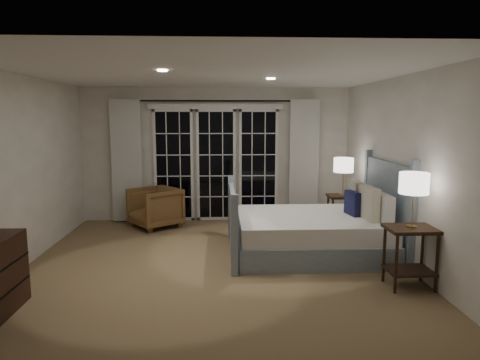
{
  "coord_description": "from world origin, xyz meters",
  "views": [
    {
      "loc": [
        0.06,
        -5.58,
        1.94
      ],
      "look_at": [
        0.36,
        0.53,
        1.05
      ],
      "focal_mm": 32.0,
      "sensor_mm": 36.0,
      "label": 1
    }
  ],
  "objects_px": {
    "nightstand_left": "(410,247)",
    "lamp_left": "(414,184)",
    "nightstand_right": "(342,208)",
    "lamp_right": "(344,165)",
    "armchair": "(155,207)",
    "bed": "(314,231)"
  },
  "relations": [
    {
      "from": "nightstand_left",
      "to": "lamp_left",
      "type": "height_order",
      "value": "lamp_left"
    },
    {
      "from": "nightstand_left",
      "to": "nightstand_right",
      "type": "height_order",
      "value": "nightstand_left"
    },
    {
      "from": "nightstand_right",
      "to": "lamp_right",
      "type": "height_order",
      "value": "lamp_right"
    },
    {
      "from": "lamp_left",
      "to": "lamp_right",
      "type": "distance_m",
      "value": 2.46
    },
    {
      "from": "nightstand_left",
      "to": "nightstand_right",
      "type": "xyz_separation_m",
      "value": [
        -0.08,
        2.45,
        -0.05
      ]
    },
    {
      "from": "lamp_right",
      "to": "armchair",
      "type": "bearing_deg",
      "value": 172.13
    },
    {
      "from": "bed",
      "to": "nightstand_right",
      "type": "relative_size",
      "value": 3.59
    },
    {
      "from": "armchair",
      "to": "lamp_left",
      "type": "bearing_deg",
      "value": 10.65
    },
    {
      "from": "nightstand_right",
      "to": "lamp_right",
      "type": "xyz_separation_m",
      "value": [
        0.0,
        -0.0,
        0.73
      ]
    },
    {
      "from": "nightstand_right",
      "to": "lamp_left",
      "type": "distance_m",
      "value": 2.58
    },
    {
      "from": "bed",
      "to": "lamp_right",
      "type": "relative_size",
      "value": 3.56
    },
    {
      "from": "bed",
      "to": "armchair",
      "type": "height_order",
      "value": "bed"
    },
    {
      "from": "bed",
      "to": "nightstand_left",
      "type": "height_order",
      "value": "bed"
    },
    {
      "from": "bed",
      "to": "lamp_left",
      "type": "distance_m",
      "value": 1.76
    },
    {
      "from": "armchair",
      "to": "lamp_right",
      "type": "bearing_deg",
      "value": 43.84
    },
    {
      "from": "lamp_left",
      "to": "bed",
      "type": "bearing_deg",
      "value": 122.8
    },
    {
      "from": "nightstand_right",
      "to": "armchair",
      "type": "bearing_deg",
      "value": 172.13
    },
    {
      "from": "nightstand_left",
      "to": "nightstand_right",
      "type": "relative_size",
      "value": 1.12
    },
    {
      "from": "nightstand_left",
      "to": "lamp_left",
      "type": "xyz_separation_m",
      "value": [
        -0.0,
        0.0,
        0.74
      ]
    },
    {
      "from": "lamp_left",
      "to": "nightstand_left",
      "type": "bearing_deg",
      "value": -36.87
    },
    {
      "from": "bed",
      "to": "armchair",
      "type": "bearing_deg",
      "value": 147.1
    },
    {
      "from": "lamp_right",
      "to": "armchair",
      "type": "xyz_separation_m",
      "value": [
        -3.25,
        0.45,
        -0.79
      ]
    }
  ]
}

